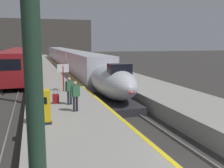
# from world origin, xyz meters

# --- Properties ---
(platform_left) EXTENTS (4.80, 110.00, 1.05)m
(platform_left) POSITION_xyz_m (-4.05, 24.75, 0.53)
(platform_left) COLOR gray
(platform_left) RESTS_ON ground
(platform_right) EXTENTS (4.80, 110.00, 1.05)m
(platform_right) POSITION_xyz_m (4.05, 24.75, 0.53)
(platform_right) COLOR gray
(platform_right) RESTS_ON ground
(platform_left_safety_stripe) EXTENTS (0.20, 107.80, 0.01)m
(platform_left_safety_stripe) POSITION_xyz_m (-1.77, 24.75, 1.05)
(platform_left_safety_stripe) COLOR yellow
(platform_left_safety_stripe) RESTS_ON platform_left
(rail_main_left) EXTENTS (0.08, 110.00, 0.12)m
(rail_main_left) POSITION_xyz_m (-0.75, 27.50, 0.06)
(rail_main_left) COLOR slate
(rail_main_left) RESTS_ON ground
(rail_main_right) EXTENTS (0.08, 110.00, 0.12)m
(rail_main_right) POSITION_xyz_m (0.75, 27.50, 0.06)
(rail_main_right) COLOR slate
(rail_main_right) RESTS_ON ground
(rail_secondary_left) EXTENTS (0.08, 110.00, 0.12)m
(rail_secondary_left) POSITION_xyz_m (-8.85, 27.50, 0.06)
(rail_secondary_left) COLOR slate
(rail_secondary_left) RESTS_ON ground
(rail_secondary_right) EXTENTS (0.08, 110.00, 0.12)m
(rail_secondary_right) POSITION_xyz_m (-7.35, 27.50, 0.06)
(rail_secondary_right) COLOR slate
(rail_secondary_right) RESTS_ON ground
(highspeed_train_main) EXTENTS (2.92, 57.95, 3.60)m
(highspeed_train_main) POSITION_xyz_m (0.00, 36.59, 1.95)
(highspeed_train_main) COLOR silver
(highspeed_train_main) RESTS_ON ground
(regional_train_adjacent) EXTENTS (2.85, 36.60, 3.80)m
(regional_train_adjacent) POSITION_xyz_m (-8.10, 37.47, 2.13)
(regional_train_adjacent) COLOR maroon
(regional_train_adjacent) RESTS_ON ground
(station_column_mid) EXTENTS (4.00, 0.68, 9.96)m
(station_column_mid) POSITION_xyz_m (-5.90, 14.10, 6.98)
(station_column_mid) COLOR #1E3828
(station_column_mid) RESTS_ON platform_left
(passenger_near_edge) EXTENTS (0.55, 0.32, 1.69)m
(passenger_near_edge) POSITION_xyz_m (-3.82, 8.88, 2.04)
(passenger_near_edge) COLOR #23232D
(passenger_near_edge) RESTS_ON platform_left
(passenger_mid_platform) EXTENTS (0.55, 0.31, 1.69)m
(passenger_mid_platform) POSITION_xyz_m (-3.73, 7.17, 2.04)
(passenger_mid_platform) COLOR #23232D
(passenger_mid_platform) RESTS_ON platform_left
(rolling_suitcase) EXTENTS (0.40, 0.22, 0.98)m
(rolling_suitcase) POSITION_xyz_m (-4.61, 9.41, 1.35)
(rolling_suitcase) COLOR maroon
(rolling_suitcase) RESTS_ON platform_left
(ticket_machine_yellow) EXTENTS (0.76, 0.62, 1.60)m
(ticket_machine_yellow) POSITION_xyz_m (-5.55, 5.43, 1.79)
(ticket_machine_yellow) COLOR yellow
(ticket_machine_yellow) RESTS_ON platform_left
(departure_info_board) EXTENTS (0.90, 0.10, 2.12)m
(departure_info_board) POSITION_xyz_m (-3.65, 13.55, 2.56)
(departure_info_board) COLOR maroon
(departure_info_board) RESTS_ON platform_left
(terminus_back_wall) EXTENTS (36.00, 2.00, 14.00)m
(terminus_back_wall) POSITION_xyz_m (0.00, 102.00, 7.00)
(terminus_back_wall) COLOR #4C4742
(terminus_back_wall) RESTS_ON ground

